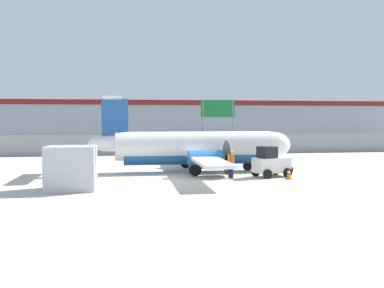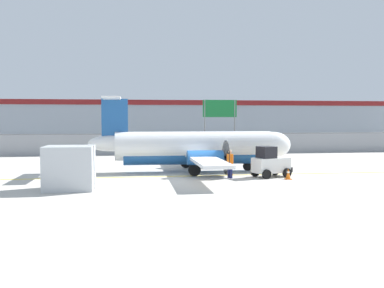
% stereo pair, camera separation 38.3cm
% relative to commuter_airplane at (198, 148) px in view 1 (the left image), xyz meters
% --- Properties ---
extents(ground_plane, '(140.00, 140.00, 0.01)m').
position_rel_commuter_airplane_xyz_m(ground_plane, '(-0.62, -2.14, -1.60)').
color(ground_plane, '#BCB7AD').
extents(perimeter_fence, '(98.00, 0.10, 2.10)m').
position_rel_commuter_airplane_xyz_m(perimeter_fence, '(-0.62, 13.86, -0.49)').
color(perimeter_fence, gray).
rests_on(perimeter_fence, ground).
extents(parking_lot_strip, '(98.00, 17.00, 0.12)m').
position_rel_commuter_airplane_xyz_m(parking_lot_strip, '(-0.62, 25.36, -1.54)').
color(parking_lot_strip, '#38383A').
rests_on(parking_lot_strip, ground).
extents(background_building, '(91.00, 8.10, 6.50)m').
position_rel_commuter_airplane_xyz_m(background_building, '(-0.62, 43.85, 1.66)').
color(background_building, '#A8B2BC').
rests_on(background_building, ground).
extents(commuter_airplane, '(13.68, 16.01, 4.92)m').
position_rel_commuter_airplane_xyz_m(commuter_airplane, '(0.00, 0.00, 0.00)').
color(commuter_airplane, white).
rests_on(commuter_airplane, ground).
extents(baggage_tug, '(2.55, 1.94, 1.88)m').
position_rel_commuter_airplane_xyz_m(baggage_tug, '(3.96, -3.31, -0.75)').
color(baggage_tug, silver).
rests_on(baggage_tug, ground).
extents(ground_crew_worker, '(0.46, 0.52, 1.70)m').
position_rel_commuter_airplane_xyz_m(ground_crew_worker, '(1.41, -3.45, -0.65)').
color(ground_crew_worker, '#191E4C').
rests_on(ground_crew_worker, ground).
extents(cargo_container, '(2.44, 2.03, 2.20)m').
position_rel_commuter_airplane_xyz_m(cargo_container, '(-7.52, -6.27, -0.50)').
color(cargo_container, '#B7BCC1').
rests_on(cargo_container, ground).
extents(traffic_cone_near_left, '(0.36, 0.36, 0.64)m').
position_rel_commuter_airplane_xyz_m(traffic_cone_near_left, '(5.22, -0.43, -1.29)').
color(traffic_cone_near_left, orange).
rests_on(traffic_cone_near_left, ground).
extents(traffic_cone_near_right, '(0.36, 0.36, 0.64)m').
position_rel_commuter_airplane_xyz_m(traffic_cone_near_right, '(4.69, -4.41, -1.29)').
color(traffic_cone_near_right, orange).
rests_on(traffic_cone_near_right, ground).
extents(traffic_cone_far_left, '(0.36, 0.36, 0.64)m').
position_rel_commuter_airplane_xyz_m(traffic_cone_far_left, '(1.79, -1.83, -1.29)').
color(traffic_cone_far_left, orange).
rests_on(traffic_cone_far_left, ground).
extents(parked_car_0, '(4.24, 2.08, 1.58)m').
position_rel_commuter_airplane_xyz_m(parked_car_0, '(-13.18, 20.82, -0.71)').
color(parked_car_0, gray).
rests_on(parked_car_0, parking_lot_strip).
extents(parked_car_1, '(4.35, 2.34, 1.58)m').
position_rel_commuter_airplane_xyz_m(parked_car_1, '(-6.76, 24.26, -0.71)').
color(parked_car_1, slate).
rests_on(parked_car_1, parking_lot_strip).
extents(parked_car_2, '(4.35, 2.34, 1.58)m').
position_rel_commuter_airplane_xyz_m(parked_car_2, '(-0.60, 27.30, -0.71)').
color(parked_car_2, black).
rests_on(parked_car_2, parking_lot_strip).
extents(parked_car_3, '(4.38, 2.40, 1.58)m').
position_rel_commuter_airplane_xyz_m(parked_car_3, '(6.24, 27.61, -0.71)').
color(parked_car_3, navy).
rests_on(parked_car_3, parking_lot_strip).
extents(parked_car_4, '(4.31, 2.23, 1.58)m').
position_rel_commuter_airplane_xyz_m(parked_car_4, '(13.08, 24.48, -0.71)').
color(parked_car_4, silver).
rests_on(parked_car_4, parking_lot_strip).
extents(highway_sign, '(3.60, 0.14, 5.50)m').
position_rel_commuter_airplane_xyz_m(highway_sign, '(4.83, 15.61, 2.54)').
color(highway_sign, slate).
rests_on(highway_sign, ground).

